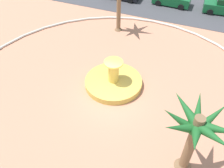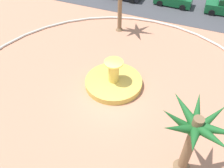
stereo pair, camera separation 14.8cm
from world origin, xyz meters
name	(u,v)px [view 1 (the left image)]	position (x,y,z in m)	size (l,w,h in m)	color
ground_plane	(111,99)	(0.00, 0.00, 0.00)	(80.00, 80.00, 0.00)	tan
plaza_curb	(111,98)	(0.00, 0.00, 0.10)	(22.81, 22.81, 0.20)	silver
street_asphalt	(164,3)	(0.00, 15.80, 0.01)	(48.00, 8.00, 0.03)	#424247
fountain	(113,82)	(-0.39, 1.38, 0.31)	(4.16, 4.16, 2.13)	gold
palm_tree_by_curb	(195,131)	(5.51, -3.28, 3.22)	(3.68, 3.65, 4.41)	brown
parked_car_third	(224,6)	(6.23, 15.80, 0.78)	(4.11, 2.13, 1.67)	#145B2D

